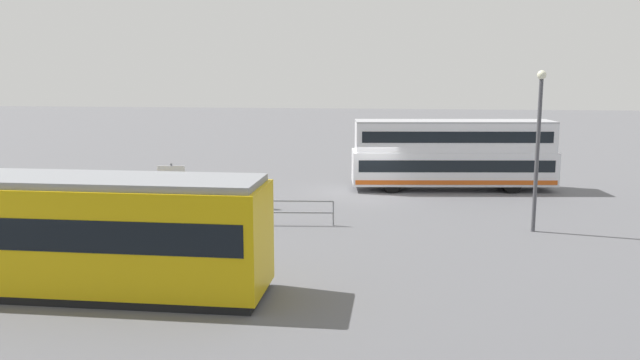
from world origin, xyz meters
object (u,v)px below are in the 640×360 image
double_decker_bus (453,154)px  street_lamp (538,138)px  pedestrian_near_railing (255,189)px  info_sign (172,180)px  tram_yellow (38,231)px

double_decker_bus → street_lamp: 9.66m
pedestrian_near_railing → info_sign: bearing=38.3°
tram_yellow → pedestrian_near_railing: (-3.77, -12.13, -0.86)m
info_sign → street_lamp: bearing=178.2°
street_lamp → info_sign: bearing=-1.8°
tram_yellow → street_lamp: 18.54m
double_decker_bus → pedestrian_near_railing: 11.50m
info_sign → double_decker_bus: bearing=-146.1°
info_sign → street_lamp: 15.58m
double_decker_bus → street_lamp: street_lamp is taller
info_sign → street_lamp: street_lamp is taller
double_decker_bus → info_sign: bearing=33.9°
double_decker_bus → tram_yellow: double_decker_bus is taller
double_decker_bus → info_sign: 15.50m
double_decker_bus → street_lamp: size_ratio=1.72×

